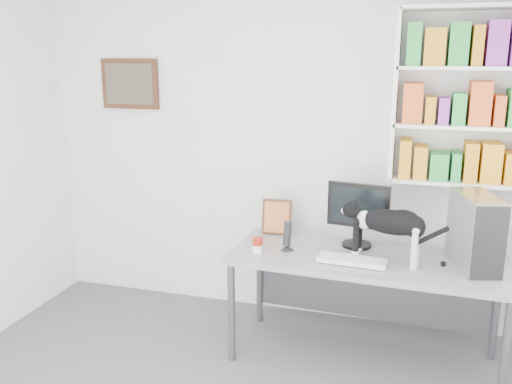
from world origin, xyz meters
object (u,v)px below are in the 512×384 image
(soup_can, at_px, (257,245))
(desk, at_px, (364,309))
(bookshelf, at_px, (469,97))
(leaning_print, at_px, (277,216))
(pc_tower, at_px, (475,231))
(cat, at_px, (389,236))
(keyboard, at_px, (352,260))
(monitor, at_px, (358,215))
(speaker, at_px, (287,236))

(soup_can, bearing_deg, desk, 9.29)
(bookshelf, xyz_separation_m, desk, (-0.60, -0.49, -1.46))
(bookshelf, height_order, leaning_print, bookshelf)
(pc_tower, height_order, cat, pc_tower)
(keyboard, bearing_deg, leaning_print, 148.40)
(leaning_print, height_order, cat, cat)
(leaning_print, xyz_separation_m, cat, (0.86, -0.40, 0.05))
(bookshelf, relative_size, monitor, 2.59)
(bookshelf, bearing_deg, speaker, -156.64)
(monitor, xyz_separation_m, cat, (0.23, -0.29, -0.04))
(leaning_print, xyz_separation_m, soup_can, (-0.03, -0.45, -0.09))
(bookshelf, distance_m, soup_can, 1.80)
(keyboard, distance_m, pc_tower, 0.81)
(desk, height_order, cat, cat)
(leaning_print, height_order, soup_can, leaning_print)
(monitor, xyz_separation_m, soup_can, (-0.66, -0.34, -0.18))
(bookshelf, height_order, cat, bookshelf)
(monitor, bearing_deg, soup_can, -143.65)
(bookshelf, xyz_separation_m, pc_tower, (0.07, -0.45, -0.83))
(monitor, relative_size, pc_tower, 0.99)
(cat, bearing_deg, keyboard, -154.28)
(keyboard, xyz_separation_m, soup_can, (-0.66, 0.01, 0.04))
(soup_can, height_order, cat, cat)
(cat, bearing_deg, desk, 163.37)
(leaning_print, relative_size, soup_can, 2.57)
(keyboard, relative_size, cat, 0.72)
(desk, height_order, pc_tower, pc_tower)
(desk, bearing_deg, keyboard, -121.26)
(desk, bearing_deg, speaker, -175.93)
(keyboard, height_order, pc_tower, pc_tower)
(leaning_print, bearing_deg, keyboard, -38.43)
(desk, xyz_separation_m, keyboard, (-0.09, -0.13, 0.41))
(speaker, relative_size, leaning_print, 0.77)
(desk, height_order, leaning_print, leaning_print)
(monitor, bearing_deg, bookshelf, 30.87)
(leaning_print, bearing_deg, monitor, -12.88)
(monitor, bearing_deg, leaning_print, 179.46)
(pc_tower, bearing_deg, desk, 168.16)
(keyboard, bearing_deg, desk, 59.92)
(leaning_print, relative_size, cat, 0.45)
(bookshelf, relative_size, keyboard, 2.72)
(speaker, xyz_separation_m, cat, (0.70, -0.06, 0.09))
(pc_tower, bearing_deg, keyboard, 177.39)
(pc_tower, height_order, speaker, pc_tower)
(pc_tower, distance_m, cat, 0.55)
(desk, distance_m, monitor, 0.67)
(monitor, xyz_separation_m, pc_tower, (0.77, -0.18, 0.00))
(soup_can, bearing_deg, bookshelf, 24.30)
(monitor, height_order, speaker, monitor)
(leaning_print, bearing_deg, soup_can, -96.50)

